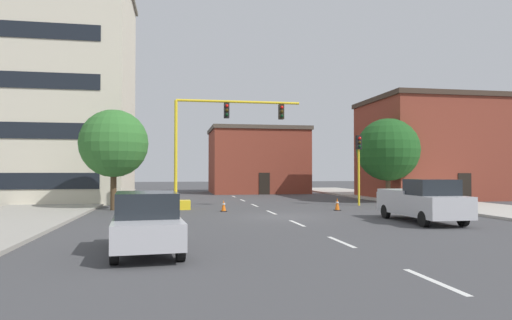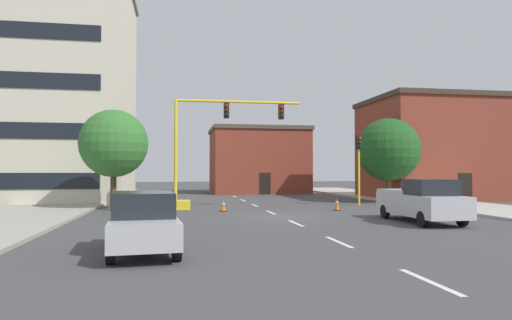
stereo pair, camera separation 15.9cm
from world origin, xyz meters
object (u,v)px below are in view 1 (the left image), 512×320
(traffic_light_pole_right, at_px, (359,154))
(traffic_cone_roadside_b, at_px, (224,206))
(traffic_signal_gantry, at_px, (194,173))
(pickup_truck_silver, at_px, (422,201))
(tree_left_near, at_px, (114,144))
(sedan_silver_near_left, at_px, (147,222))
(traffic_cone_roadside_a, at_px, (337,204))
(tree_right_mid, at_px, (388,150))

(traffic_light_pole_right, distance_m, traffic_cone_roadside_b, 10.56)
(traffic_signal_gantry, distance_m, traffic_cone_roadside_b, 3.20)
(traffic_signal_gantry, bearing_deg, traffic_light_pole_right, 4.92)
(traffic_signal_gantry, distance_m, pickup_truck_silver, 13.66)
(traffic_signal_gantry, distance_m, tree_left_near, 5.13)
(sedan_silver_near_left, xyz_separation_m, traffic_cone_roadside_a, (10.41, 12.44, -0.51))
(traffic_signal_gantry, distance_m, tree_right_mid, 15.15)
(traffic_signal_gantry, xyz_separation_m, traffic_cone_roadside_a, (8.42, -2.49, -1.85))
(tree_right_mid, distance_m, pickup_truck_silver, 13.74)
(traffic_light_pole_right, bearing_deg, traffic_cone_roadside_a, -129.45)
(traffic_light_pole_right, bearing_deg, pickup_truck_silver, -96.78)
(traffic_light_pole_right, bearing_deg, tree_right_mid, 36.37)
(traffic_signal_gantry, height_order, traffic_light_pole_right, traffic_signal_gantry)
(tree_left_near, height_order, pickup_truck_silver, tree_left_near)
(traffic_signal_gantry, relative_size, pickup_truck_silver, 1.61)
(tree_left_near, relative_size, traffic_cone_roadside_a, 7.98)
(tree_left_near, distance_m, traffic_cone_roadside_b, 7.72)
(traffic_signal_gantry, height_order, tree_left_near, traffic_signal_gantry)
(tree_right_mid, height_order, traffic_cone_roadside_b, tree_right_mid)
(tree_right_mid, xyz_separation_m, sedan_silver_near_left, (-16.64, -18.39, -3.08))
(pickup_truck_silver, bearing_deg, sedan_silver_near_left, -154.38)
(traffic_light_pole_right, relative_size, sedan_silver_near_left, 1.03)
(traffic_signal_gantry, bearing_deg, traffic_cone_roadside_b, -50.39)
(traffic_signal_gantry, relative_size, sedan_silver_near_left, 1.89)
(tree_right_mid, distance_m, traffic_cone_roadside_b, 14.56)
(traffic_cone_roadside_b, bearing_deg, traffic_signal_gantry, 129.61)
(traffic_light_pole_right, xyz_separation_m, pickup_truck_silver, (-1.20, -10.12, -2.55))
(traffic_light_pole_right, relative_size, pickup_truck_silver, 0.88)
(tree_left_near, distance_m, pickup_truck_silver, 17.79)
(tree_left_near, height_order, sedan_silver_near_left, tree_left_near)
(traffic_cone_roadside_a, bearing_deg, pickup_truck_silver, -76.09)
(sedan_silver_near_left, bearing_deg, traffic_signal_gantry, 82.41)
(traffic_signal_gantry, xyz_separation_m, sedan_silver_near_left, (-1.99, -14.93, -1.34))
(tree_right_mid, xyz_separation_m, traffic_cone_roadside_a, (-6.23, -5.95, -3.60))
(traffic_light_pole_right, distance_m, sedan_silver_near_left, 20.88)
(traffic_cone_roadside_b, bearing_deg, traffic_cone_roadside_a, -4.19)
(traffic_light_pole_right, height_order, traffic_cone_roadside_a, traffic_light_pole_right)
(pickup_truck_silver, distance_m, sedan_silver_near_left, 13.38)
(traffic_light_pole_right, height_order, sedan_silver_near_left, traffic_light_pole_right)
(traffic_cone_roadside_a, relative_size, traffic_cone_roadside_b, 1.09)
(tree_right_mid, bearing_deg, tree_left_near, -170.24)
(traffic_light_pole_right, relative_size, traffic_cone_roadside_b, 6.88)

